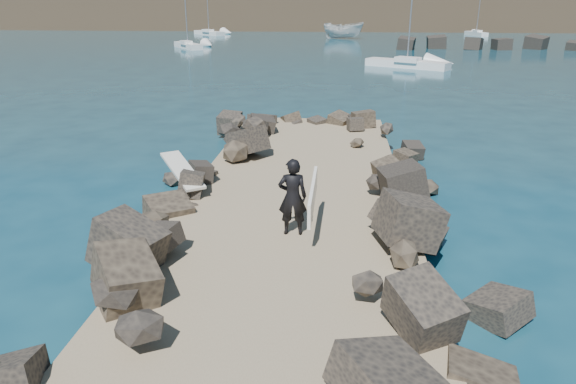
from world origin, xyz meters
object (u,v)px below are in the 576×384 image
(surfer_with_board, at_px, (295,197))
(sailboat_c, at_px, (407,64))
(surfboard_resting, at_px, (182,174))
(boat_imported, at_px, (343,30))

(surfer_with_board, bearing_deg, sailboat_c, 79.44)
(surfboard_resting, relative_size, surfer_with_board, 1.01)
(surfboard_resting, height_order, surfer_with_board, surfer_with_board)
(surfboard_resting, distance_m, surfer_with_board, 4.36)
(boat_imported, relative_size, sailboat_c, 0.72)
(surfer_with_board, distance_m, sailboat_c, 37.48)
(boat_imported, relative_size, surfer_with_board, 2.93)
(surfer_with_board, relative_size, sailboat_c, 0.25)
(surfer_with_board, xyz_separation_m, sailboat_c, (6.86, 36.83, -1.15))
(surfboard_resting, bearing_deg, boat_imported, 50.56)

